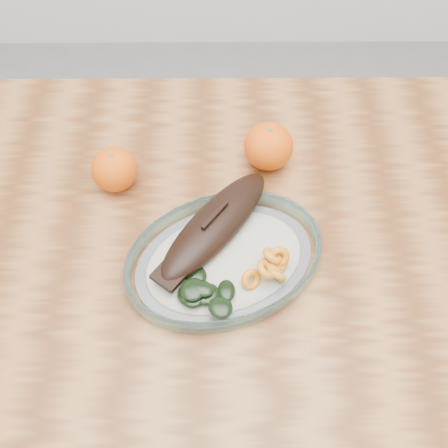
% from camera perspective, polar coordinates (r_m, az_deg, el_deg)
% --- Properties ---
extents(ground, '(3.00, 3.00, 0.00)m').
position_cam_1_polar(ground, '(1.57, -1.49, -17.40)').
color(ground, slate).
rests_on(ground, ground).
extents(dining_table, '(1.20, 0.80, 0.75)m').
position_cam_1_polar(dining_table, '(0.97, -2.31, -5.76)').
color(dining_table, brown).
rests_on(dining_table, ground).
extents(plated_meal, '(0.72, 0.72, 0.08)m').
position_cam_1_polar(plated_meal, '(0.85, -0.02, -3.25)').
color(plated_meal, white).
rests_on(plated_meal, dining_table).
extents(orange_left, '(0.08, 0.08, 0.08)m').
position_cam_1_polar(orange_left, '(0.94, -11.07, 5.47)').
color(orange_left, '#FF4F05').
rests_on(orange_left, dining_table).
extents(orange_right, '(0.08, 0.08, 0.08)m').
position_cam_1_polar(orange_right, '(0.96, 4.56, 7.88)').
color(orange_right, '#FF4F05').
rests_on(orange_right, dining_table).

